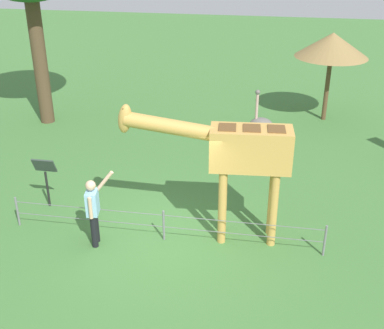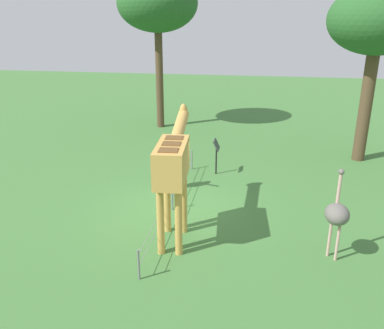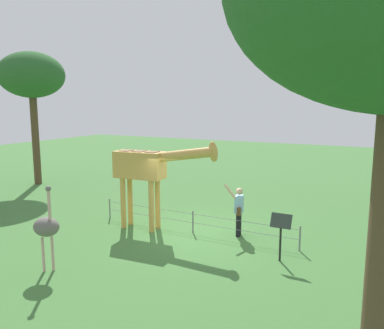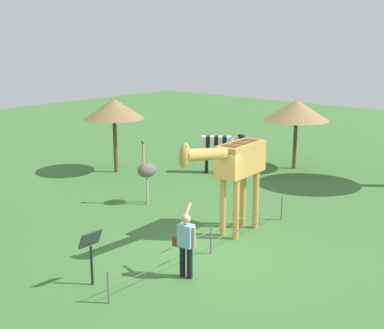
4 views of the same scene
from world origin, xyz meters
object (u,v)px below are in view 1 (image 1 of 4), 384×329
object	(u,v)px
giraffe	(236,153)
shade_hut_far	(332,45)
ostrich	(261,126)
info_sign	(45,172)
visitor	(93,208)

from	to	relation	value
giraffe	shade_hut_far	size ratio (longest dim) A/B	1.19
giraffe	ostrich	xyz separation A→B (m)	(-0.38, -3.97, -0.92)
shade_hut_far	giraffe	bearing A→B (deg)	72.65
shade_hut_far	info_sign	distance (m)	10.51
giraffe	ostrich	size ratio (longest dim) A/B	1.64
giraffe	info_sign	xyz separation A→B (m)	(4.69, -0.58, -1.14)
visitor	info_sign	distance (m)	2.20
visitor	info_sign	bearing A→B (deg)	-38.39
ostrich	shade_hut_far	bearing A→B (deg)	-117.61
giraffe	visitor	world-z (taller)	giraffe
visitor	shade_hut_far	world-z (taller)	shade_hut_far
visitor	shade_hut_far	xyz separation A→B (m)	(-5.48, -8.83, 1.77)
ostrich	shade_hut_far	size ratio (longest dim) A/B	0.72
ostrich	info_sign	bearing A→B (deg)	33.72
giraffe	ostrich	bearing A→B (deg)	-95.49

